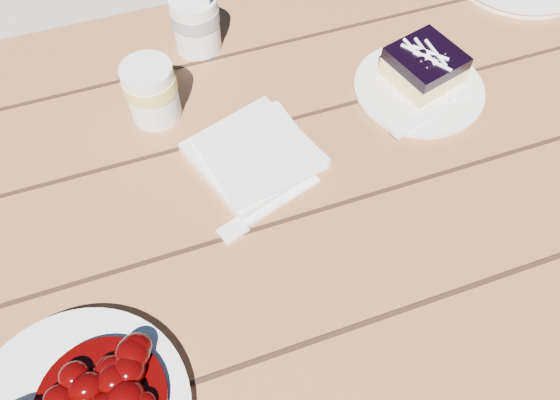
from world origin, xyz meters
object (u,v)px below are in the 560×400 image
object	(u,v)px
dessert_plate	(418,89)
coffee_cup	(196,24)
blueberry_cake	(424,66)
picnic_table	(217,248)
second_cup	(152,92)

from	to	relation	value
dessert_plate	coffee_cup	world-z (taller)	coffee_cup
dessert_plate	blueberry_cake	distance (m)	0.04
picnic_table	dessert_plate	world-z (taller)	dessert_plate
second_cup	picnic_table	bearing A→B (deg)	-79.12
coffee_cup	second_cup	world-z (taller)	same
picnic_table	blueberry_cake	size ratio (longest dim) A/B	17.62
dessert_plate	second_cup	bearing A→B (deg)	167.28
picnic_table	second_cup	size ratio (longest dim) A/B	22.30
blueberry_cake	second_cup	world-z (taller)	second_cup
dessert_plate	picnic_table	bearing A→B (deg)	-168.85
second_cup	coffee_cup	bearing A→B (deg)	51.71
blueberry_cake	coffee_cup	size ratio (longest dim) A/B	1.27
picnic_table	second_cup	xyz separation A→B (m)	(-0.03, 0.16, 0.21)
coffee_cup	second_cup	size ratio (longest dim) A/B	1.00
dessert_plate	second_cup	distance (m)	0.39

